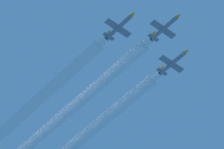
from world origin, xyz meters
The scene contains 6 objects.
jet_lead centered at (-0.48, 6.12, 160.03)m, with size 7.36×10.71×2.58m.
jet_left_wingman centered at (-9.15, -0.16, 159.02)m, with size 7.36×10.71×2.58m.
jet_right_wingman centered at (9.05, 0.25, 158.37)m, with size 7.36×10.71×2.58m.
smoke_trail_lead centered at (-0.48, -30.05, 160.00)m, with size 3.10×62.50×3.10m.
smoke_trail_left_wingman centered at (-9.15, -40.47, 159.00)m, with size 3.10×70.80×3.10m.
smoke_trail_right_wingman centered at (9.05, -43.52, 158.34)m, with size 3.10×77.72×3.10m.
Camera 1 is at (92.16, 94.29, 1.84)m, focal length 133.26 mm.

